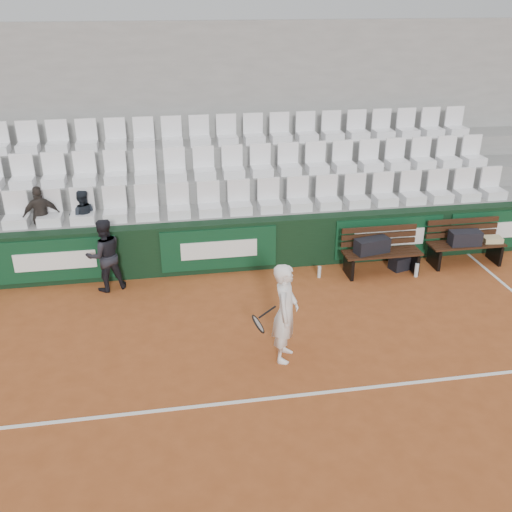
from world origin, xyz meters
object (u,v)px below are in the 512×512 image
(sports_bag_right, at_px, (465,238))
(spectator_c, at_px, (80,194))
(sports_bag_left, at_px, (372,246))
(water_bottle_far, at_px, (416,270))
(spectator_b, at_px, (38,194))
(bench_right, at_px, (465,253))
(ball_kid, at_px, (105,255))
(sports_bag_ground, at_px, (401,262))
(tennis_player, at_px, (285,313))
(water_bottle_near, at_px, (319,272))
(bench_left, at_px, (381,263))

(sports_bag_right, bearing_deg, spectator_c, 171.42)
(sports_bag_left, bearing_deg, water_bottle_far, -18.53)
(spectator_b, bearing_deg, bench_right, 158.59)
(ball_kid, bearing_deg, sports_bag_ground, 159.52)
(sports_bag_right, relative_size, spectator_c, 0.57)
(sports_bag_ground, bearing_deg, spectator_b, 171.22)
(sports_bag_right, xyz_separation_m, ball_kid, (-6.88, 0.15, 0.09))
(sports_bag_left, height_order, sports_bag_ground, sports_bag_left)
(bench_right, bearing_deg, spectator_b, 172.63)
(tennis_player, bearing_deg, ball_kid, 136.05)
(sports_bag_left, distance_m, tennis_player, 3.30)
(water_bottle_near, distance_m, water_bottle_far, 1.86)
(sports_bag_left, bearing_deg, sports_bag_right, 1.42)
(bench_right, height_order, tennis_player, tennis_player)
(water_bottle_far, xyz_separation_m, tennis_player, (-3.05, -2.16, 0.63))
(sports_bag_ground, distance_m, water_bottle_far, 0.40)
(spectator_b, bearing_deg, spectator_c, 165.96)
(water_bottle_far, xyz_separation_m, spectator_c, (-6.21, 1.43, 1.39))
(tennis_player, bearing_deg, spectator_c, 131.33)
(water_bottle_near, bearing_deg, ball_kid, 177.10)
(bench_left, xyz_separation_m, spectator_c, (-5.59, 1.17, 1.30))
(tennis_player, relative_size, spectator_b, 1.31)
(spectator_b, bearing_deg, bench_left, 155.51)
(sports_bag_right, xyz_separation_m, spectator_c, (-7.30, 1.10, 0.94))
(sports_bag_left, height_order, spectator_c, spectator_c)
(water_bottle_near, relative_size, water_bottle_far, 0.84)
(sports_bag_ground, height_order, ball_kid, ball_kid)
(sports_bag_left, relative_size, tennis_player, 0.43)
(sports_bag_right, relative_size, water_bottle_far, 2.20)
(sports_bag_right, bearing_deg, water_bottle_near, -179.07)
(sports_bag_right, height_order, spectator_b, spectator_b)
(spectator_c, bearing_deg, water_bottle_near, 163.36)
(bench_right, relative_size, spectator_c, 1.42)
(bench_left, height_order, spectator_c, spectator_c)
(water_bottle_far, bearing_deg, sports_bag_left, 161.47)
(spectator_c, bearing_deg, bench_right, 169.99)
(sports_bag_ground, bearing_deg, water_bottle_far, -68.57)
(sports_bag_right, distance_m, ball_kid, 6.89)
(bench_right, relative_size, sports_bag_ground, 3.38)
(spectator_b, bearing_deg, tennis_player, 123.39)
(sports_bag_right, height_order, water_bottle_far, sports_bag_right)
(ball_kid, bearing_deg, bench_left, 158.13)
(bench_left, height_order, bench_right, same)
(bench_right, bearing_deg, water_bottle_far, -162.31)
(spectator_c, bearing_deg, ball_kid, 111.83)
(bench_left, xyz_separation_m, tennis_player, (-2.43, -2.42, 0.55))
(bench_right, height_order, ball_kid, ball_kid)
(sports_bag_left, xyz_separation_m, sports_bag_ground, (0.68, 0.10, -0.46))
(sports_bag_left, height_order, spectator_b, spectator_b)
(bench_right, height_order, spectator_b, spectator_b)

